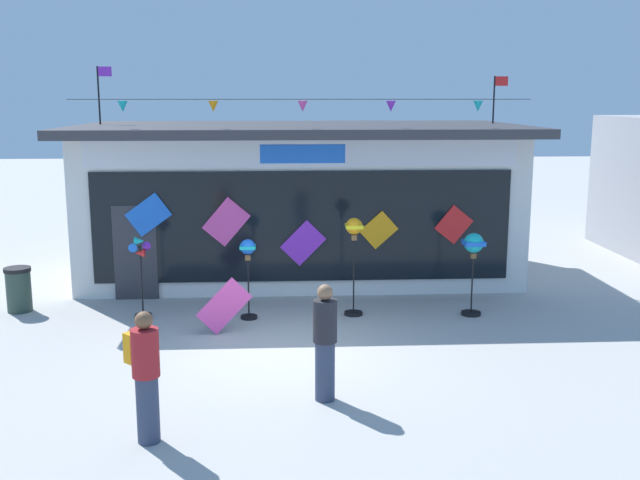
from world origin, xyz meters
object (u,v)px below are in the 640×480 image
wind_spinner_far_left (141,264)px  display_kite_on_ground (224,306)px  kite_shop_building (300,198)px  wind_spinner_left (248,260)px  person_mid_plaza (145,374)px  trash_bin (19,289)px  person_near_camera (325,342)px  wind_spinner_center_left (354,242)px  wind_spinner_center_right (473,252)px

wind_spinner_far_left → display_kite_on_ground: size_ratio=1.71×
kite_shop_building → wind_spinner_left: bearing=-106.1°
wind_spinner_far_left → display_kite_on_ground: 2.04m
kite_shop_building → wind_spinner_far_left: bearing=-131.1°
person_mid_plaza → trash_bin: 6.88m
kite_shop_building → person_near_camera: 7.84m
wind_spinner_center_left → wind_spinner_center_right: (2.31, -0.13, -0.20)m
wind_spinner_left → wind_spinner_center_left: size_ratio=0.81×
wind_spinner_center_left → person_mid_plaza: bearing=-120.4°
wind_spinner_center_left → wind_spinner_center_right: 2.32m
kite_shop_building → person_mid_plaza: bearing=-103.5°
display_kite_on_ground → person_near_camera: bearing=-62.3°
wind_spinner_center_right → person_mid_plaza: 7.47m
wind_spinner_center_left → trash_bin: wind_spinner_center_left is taller
person_near_camera → person_mid_plaza: same height
wind_spinner_center_right → wind_spinner_center_left: bearing=176.8°
kite_shop_building → wind_spinner_far_left: 4.86m
kite_shop_building → wind_spinner_left: (-1.10, -3.80, -0.65)m
display_kite_on_ground → trash_bin: bearing=158.8°
wind_spinner_far_left → trash_bin: wind_spinner_far_left is taller
kite_shop_building → wind_spinner_left: 4.01m
wind_spinner_far_left → person_near_camera: 5.31m
wind_spinner_far_left → wind_spinner_center_right: (6.41, -0.18, 0.20)m
wind_spinner_far_left → trash_bin: (-2.53, 0.56, -0.61)m
wind_spinner_center_right → person_mid_plaza: bearing=-136.4°
kite_shop_building → display_kite_on_ground: 5.08m
person_near_camera → kite_shop_building: bearing=120.9°
person_mid_plaza → wind_spinner_left: bearing=33.6°
wind_spinner_center_left → trash_bin: (-6.63, 0.61, -1.02)m
wind_spinner_far_left → wind_spinner_center_left: 4.12m
wind_spinner_left → wind_spinner_center_right: bearing=0.1°
person_mid_plaza → wind_spinner_center_right: bearing=-1.2°
wind_spinner_far_left → wind_spinner_left: size_ratio=1.03×
wind_spinner_center_right → trash_bin: 9.00m
wind_spinner_center_left → kite_shop_building: bearing=104.4°
wind_spinner_far_left → trash_bin: 2.66m
wind_spinner_center_left → person_near_camera: size_ratio=1.15×
wind_spinner_far_left → wind_spinner_left: 2.07m
display_kite_on_ground → person_mid_plaza: bearing=-98.6°
display_kite_on_ground → wind_spinner_center_left: bearing=22.4°
trash_bin → wind_spinner_left: bearing=-9.3°
wind_spinner_left → wind_spinner_center_right: (4.35, 0.01, 0.11)m
kite_shop_building → person_near_camera: bearing=-89.1°
wind_spinner_center_left → trash_bin: bearing=174.7°
wind_spinner_center_left → wind_spinner_left: bearing=-176.2°
wind_spinner_center_left → person_near_camera: wind_spinner_center_left is taller
person_mid_plaza → wind_spinner_center_left: bearing=14.8°
person_mid_plaza → person_near_camera: bearing=-17.7°
wind_spinner_center_left → trash_bin: 6.73m
wind_spinner_center_left → display_kite_on_ground: size_ratio=2.06×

